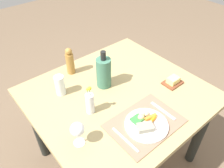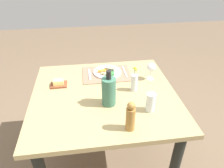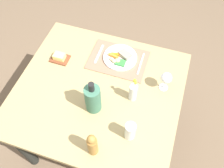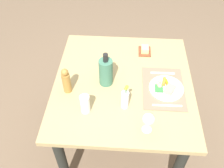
{
  "view_description": "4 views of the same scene",
  "coord_description": "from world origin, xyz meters",
  "px_view_note": "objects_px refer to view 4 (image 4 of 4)",
  "views": [
    {
      "loc": [
        -0.72,
        -0.8,
        1.74
      ],
      "look_at": [
        -0.03,
        0.02,
        0.83
      ],
      "focal_mm": 35.59,
      "sensor_mm": 36.0,
      "label": 1
    },
    {
      "loc": [
        0.12,
        1.32,
        1.69
      ],
      "look_at": [
        -0.07,
        -0.09,
        0.77
      ],
      "focal_mm": 33.78,
      "sensor_mm": 36.0,
      "label": 2
    },
    {
      "loc": [
        -0.36,
        0.79,
        2.13
      ],
      "look_at": [
        -0.08,
        -0.05,
        0.79
      ],
      "focal_mm": 39.0,
      "sensor_mm": 36.0,
      "label": 3
    },
    {
      "loc": [
        -1.29,
        -0.0,
        2.07
      ],
      "look_at": [
        -0.06,
        0.08,
        0.77
      ],
      "focal_mm": 39.87,
      "sensor_mm": 36.0,
      "label": 4
    }
  ],
  "objects_px": {
    "knife": "(162,73)",
    "cooler_bottle": "(106,72)",
    "fork": "(167,105)",
    "butter_dish": "(145,50)",
    "dinner_plate": "(166,88)",
    "wine_glass": "(148,119)",
    "pepper_mill": "(66,81)",
    "dining_table": "(123,92)",
    "flower_vase": "(125,99)",
    "water_tumbler": "(85,105)"
  },
  "relations": [
    {
      "from": "water_tumbler",
      "to": "butter_dish",
      "type": "height_order",
      "value": "water_tumbler"
    },
    {
      "from": "dining_table",
      "to": "fork",
      "type": "distance_m",
      "value": 0.39
    },
    {
      "from": "dining_table",
      "to": "butter_dish",
      "type": "xyz_separation_m",
      "value": [
        0.35,
        -0.17,
        0.14
      ]
    },
    {
      "from": "butter_dish",
      "to": "wine_glass",
      "type": "distance_m",
      "value": 0.77
    },
    {
      "from": "knife",
      "to": "cooler_bottle",
      "type": "height_order",
      "value": "cooler_bottle"
    },
    {
      "from": "dinner_plate",
      "to": "knife",
      "type": "relative_size",
      "value": 1.35
    },
    {
      "from": "flower_vase",
      "to": "fork",
      "type": "bearing_deg",
      "value": -86.22
    },
    {
      "from": "butter_dish",
      "to": "wine_glass",
      "type": "xyz_separation_m",
      "value": [
        -0.77,
        0.01,
        0.09
      ]
    },
    {
      "from": "knife",
      "to": "butter_dish",
      "type": "xyz_separation_m",
      "value": [
        0.26,
        0.13,
        0.01
      ]
    },
    {
      "from": "fork",
      "to": "butter_dish",
      "type": "distance_m",
      "value": 0.59
    },
    {
      "from": "knife",
      "to": "wine_glass",
      "type": "xyz_separation_m",
      "value": [
        -0.51,
        0.14,
        0.1
      ]
    },
    {
      "from": "dining_table",
      "to": "butter_dish",
      "type": "relative_size",
      "value": 8.5
    },
    {
      "from": "flower_vase",
      "to": "knife",
      "type": "bearing_deg",
      "value": -39.94
    },
    {
      "from": "dining_table",
      "to": "wine_glass",
      "type": "bearing_deg",
      "value": -158.79
    },
    {
      "from": "dinner_plate",
      "to": "pepper_mill",
      "type": "xyz_separation_m",
      "value": [
        -0.06,
        0.7,
        0.08
      ]
    },
    {
      "from": "butter_dish",
      "to": "wine_glass",
      "type": "bearing_deg",
      "value": 179.58
    },
    {
      "from": "pepper_mill",
      "to": "cooler_bottle",
      "type": "bearing_deg",
      "value": -69.88
    },
    {
      "from": "butter_dish",
      "to": "dinner_plate",
      "type": "bearing_deg",
      "value": -161.41
    },
    {
      "from": "fork",
      "to": "cooler_bottle",
      "type": "distance_m",
      "value": 0.48
    },
    {
      "from": "knife",
      "to": "pepper_mill",
      "type": "height_order",
      "value": "pepper_mill"
    },
    {
      "from": "flower_vase",
      "to": "water_tumbler",
      "type": "xyz_separation_m",
      "value": [
        -0.05,
        0.26,
        -0.01
      ]
    },
    {
      "from": "pepper_mill",
      "to": "cooler_bottle",
      "type": "relative_size",
      "value": 0.76
    },
    {
      "from": "water_tumbler",
      "to": "wine_glass",
      "type": "xyz_separation_m",
      "value": [
        -0.12,
        -0.4,
        0.05
      ]
    },
    {
      "from": "fork",
      "to": "flower_vase",
      "type": "xyz_separation_m",
      "value": [
        -0.02,
        0.29,
        0.07
      ]
    },
    {
      "from": "dinner_plate",
      "to": "knife",
      "type": "height_order",
      "value": "dinner_plate"
    },
    {
      "from": "butter_dish",
      "to": "pepper_mill",
      "type": "bearing_deg",
      "value": 130.19
    },
    {
      "from": "fork",
      "to": "water_tumbler",
      "type": "bearing_deg",
      "value": 96.59
    },
    {
      "from": "knife",
      "to": "water_tumbler",
      "type": "height_order",
      "value": "water_tumbler"
    },
    {
      "from": "dinner_plate",
      "to": "water_tumbler",
      "type": "distance_m",
      "value": 0.59
    },
    {
      "from": "fork",
      "to": "wine_glass",
      "type": "relative_size",
      "value": 1.32
    },
    {
      "from": "dinner_plate",
      "to": "water_tumbler",
      "type": "height_order",
      "value": "water_tumbler"
    },
    {
      "from": "water_tumbler",
      "to": "wine_glass",
      "type": "relative_size",
      "value": 0.92
    },
    {
      "from": "butter_dish",
      "to": "cooler_bottle",
      "type": "distance_m",
      "value": 0.48
    },
    {
      "from": "dinner_plate",
      "to": "butter_dish",
      "type": "relative_size",
      "value": 1.9
    },
    {
      "from": "dining_table",
      "to": "cooler_bottle",
      "type": "distance_m",
      "value": 0.26
    },
    {
      "from": "dinner_plate",
      "to": "pepper_mill",
      "type": "bearing_deg",
      "value": 94.66
    },
    {
      "from": "dining_table",
      "to": "dinner_plate",
      "type": "xyz_separation_m",
      "value": [
        -0.06,
        -0.31,
        0.14
      ]
    },
    {
      "from": "fork",
      "to": "butter_dish",
      "type": "height_order",
      "value": "butter_dish"
    },
    {
      "from": "water_tumbler",
      "to": "cooler_bottle",
      "type": "xyz_separation_m",
      "value": [
        0.27,
        -0.11,
        0.05
      ]
    },
    {
      "from": "dining_table",
      "to": "flower_vase",
      "type": "distance_m",
      "value": 0.3
    },
    {
      "from": "water_tumbler",
      "to": "flower_vase",
      "type": "bearing_deg",
      "value": -78.23
    },
    {
      "from": "fork",
      "to": "butter_dish",
      "type": "bearing_deg",
      "value": 12.59
    },
    {
      "from": "knife",
      "to": "pepper_mill",
      "type": "xyz_separation_m",
      "value": [
        -0.22,
        0.69,
        0.09
      ]
    },
    {
      "from": "wine_glass",
      "to": "cooler_bottle",
      "type": "relative_size",
      "value": 0.56
    },
    {
      "from": "fork",
      "to": "water_tumbler",
      "type": "xyz_separation_m",
      "value": [
        -0.07,
        0.54,
        0.05
      ]
    },
    {
      "from": "dinner_plate",
      "to": "flower_vase",
      "type": "xyz_separation_m",
      "value": [
        -0.18,
        0.29,
        0.06
      ]
    },
    {
      "from": "pepper_mill",
      "to": "fork",
      "type": "bearing_deg",
      "value": -98.1
    },
    {
      "from": "dining_table",
      "to": "cooler_bottle",
      "type": "bearing_deg",
      "value": 99.16
    },
    {
      "from": "dinner_plate",
      "to": "wine_glass",
      "type": "distance_m",
      "value": 0.39
    },
    {
      "from": "wine_glass",
      "to": "dinner_plate",
      "type": "bearing_deg",
      "value": -22.44
    }
  ]
}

